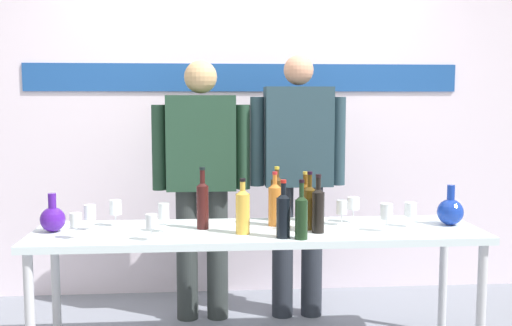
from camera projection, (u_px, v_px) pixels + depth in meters
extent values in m
cube|color=white|center=(244.00, 92.00, 4.46)|extent=(4.52, 0.10, 3.00)
cube|color=#1D4D95|center=(245.00, 78.00, 4.39)|extent=(3.16, 0.01, 0.20)
cube|color=silver|center=(258.00, 233.00, 3.31)|extent=(2.45, 0.62, 0.04)
cylinder|color=silver|center=(30.00, 321.00, 3.00)|extent=(0.05, 0.05, 0.69)
cylinder|color=silver|center=(481.00, 308.00, 3.19)|extent=(0.05, 0.05, 0.69)
cylinder|color=silver|center=(56.00, 288.00, 3.52)|extent=(0.05, 0.05, 0.69)
cylinder|color=silver|center=(443.00, 278.00, 3.70)|extent=(0.05, 0.05, 0.69)
sphere|color=#44178B|center=(53.00, 219.00, 3.24)|extent=(0.13, 0.13, 0.13)
cylinder|color=#44178B|center=(52.00, 201.00, 3.23)|extent=(0.04, 0.04, 0.09)
sphere|color=#16349C|center=(450.00, 212.00, 3.41)|extent=(0.15, 0.15, 0.15)
cylinder|color=#16349C|center=(451.00, 193.00, 3.40)|extent=(0.04, 0.04, 0.09)
cylinder|color=#303634|center=(187.00, 254.00, 3.94)|extent=(0.14, 0.14, 0.86)
cylinder|color=#303634|center=(217.00, 254.00, 3.96)|extent=(0.14, 0.14, 0.86)
cube|color=#203D2B|center=(201.00, 143.00, 3.87)|extent=(0.44, 0.22, 0.61)
cylinder|color=#203D2B|center=(159.00, 148.00, 3.86)|extent=(0.09, 0.09, 0.55)
cylinder|color=#203D2B|center=(243.00, 147.00, 3.90)|extent=(0.09, 0.09, 0.55)
sphere|color=tan|center=(201.00, 77.00, 3.83)|extent=(0.21, 0.21, 0.21)
cylinder|color=#252A32|center=(283.00, 251.00, 3.99)|extent=(0.14, 0.14, 0.88)
cylinder|color=#252A32|center=(312.00, 250.00, 4.01)|extent=(0.14, 0.14, 0.88)
cube|color=#253C46|center=(298.00, 136.00, 3.92)|extent=(0.44, 0.22, 0.64)
cylinder|color=#253C46|center=(257.00, 142.00, 3.90)|extent=(0.09, 0.09, 0.58)
cylinder|color=#253C46|center=(338.00, 141.00, 3.95)|extent=(0.09, 0.09, 0.58)
sphere|color=tan|center=(299.00, 70.00, 3.88)|extent=(0.19, 0.19, 0.19)
cylinder|color=black|center=(301.00, 220.00, 3.07)|extent=(0.07, 0.07, 0.20)
cone|color=black|center=(301.00, 198.00, 3.05)|extent=(0.07, 0.07, 0.03)
cylinder|color=black|center=(302.00, 191.00, 3.05)|extent=(0.02, 0.02, 0.09)
cylinder|color=black|center=(302.00, 181.00, 3.04)|extent=(0.03, 0.03, 0.02)
cylinder|color=#56320A|center=(305.00, 203.00, 3.54)|extent=(0.07, 0.07, 0.20)
cone|color=#56320A|center=(305.00, 184.00, 3.53)|extent=(0.07, 0.07, 0.03)
cylinder|color=#56320A|center=(305.00, 180.00, 3.53)|extent=(0.03, 0.03, 0.07)
cylinder|color=gold|center=(305.00, 173.00, 3.52)|extent=(0.03, 0.03, 0.02)
cylinder|color=black|center=(318.00, 212.00, 3.21)|extent=(0.07, 0.07, 0.22)
cone|color=black|center=(318.00, 190.00, 3.20)|extent=(0.07, 0.07, 0.03)
cylinder|color=black|center=(318.00, 185.00, 3.20)|extent=(0.03, 0.03, 0.08)
cylinder|color=black|center=(318.00, 176.00, 3.19)|extent=(0.03, 0.03, 0.02)
cylinder|color=#422C12|center=(277.00, 200.00, 3.54)|extent=(0.07, 0.07, 0.24)
cone|color=#422C12|center=(277.00, 178.00, 3.53)|extent=(0.07, 0.07, 0.03)
cylinder|color=#422C12|center=(277.00, 175.00, 3.53)|extent=(0.02, 0.02, 0.06)
cylinder|color=gold|center=(277.00, 168.00, 3.52)|extent=(0.03, 0.03, 0.02)
cylinder|color=gold|center=(243.00, 214.00, 3.19)|extent=(0.08, 0.08, 0.21)
cone|color=gold|center=(243.00, 192.00, 3.18)|extent=(0.08, 0.08, 0.03)
cylinder|color=gold|center=(243.00, 188.00, 3.17)|extent=(0.03, 0.03, 0.07)
cylinder|color=black|center=(243.00, 180.00, 3.17)|extent=(0.03, 0.03, 0.02)
cylinder|color=orange|center=(275.00, 207.00, 3.39)|extent=(0.07, 0.07, 0.22)
cone|color=orange|center=(275.00, 185.00, 3.38)|extent=(0.07, 0.07, 0.03)
cylinder|color=orange|center=(275.00, 181.00, 3.38)|extent=(0.02, 0.02, 0.07)
cylinder|color=red|center=(275.00, 173.00, 3.37)|extent=(0.03, 0.03, 0.02)
cylinder|color=black|center=(283.00, 218.00, 3.10)|extent=(0.07, 0.07, 0.21)
cone|color=black|center=(283.00, 196.00, 3.08)|extent=(0.07, 0.07, 0.03)
cylinder|color=black|center=(283.00, 190.00, 3.08)|extent=(0.03, 0.03, 0.08)
cylinder|color=red|center=(283.00, 181.00, 3.08)|extent=(0.03, 0.03, 0.02)
cylinder|color=#371312|center=(203.00, 207.00, 3.31)|extent=(0.07, 0.07, 0.24)
cone|color=#371312|center=(202.00, 184.00, 3.29)|extent=(0.07, 0.07, 0.03)
cylinder|color=#371312|center=(202.00, 178.00, 3.29)|extent=(0.03, 0.03, 0.09)
cylinder|color=black|center=(202.00, 169.00, 3.28)|extent=(0.03, 0.03, 0.02)
cylinder|color=#46300C|center=(310.00, 210.00, 3.29)|extent=(0.07, 0.07, 0.22)
cone|color=#46300C|center=(310.00, 188.00, 3.28)|extent=(0.07, 0.07, 0.03)
cylinder|color=#46300C|center=(310.00, 182.00, 3.28)|extent=(0.02, 0.02, 0.09)
cylinder|color=black|center=(310.00, 173.00, 3.27)|extent=(0.03, 0.03, 0.02)
cylinder|color=white|center=(76.00, 238.00, 3.08)|extent=(0.06, 0.06, 0.00)
cylinder|color=white|center=(76.00, 232.00, 3.08)|extent=(0.01, 0.01, 0.06)
cylinder|color=white|center=(76.00, 220.00, 3.07)|extent=(0.06, 0.06, 0.07)
cylinder|color=white|center=(116.00, 226.00, 3.39)|extent=(0.05, 0.05, 0.00)
cylinder|color=white|center=(116.00, 220.00, 3.38)|extent=(0.01, 0.01, 0.06)
cylinder|color=white|center=(115.00, 207.00, 3.38)|extent=(0.07, 0.07, 0.08)
cylinder|color=white|center=(164.00, 232.00, 3.24)|extent=(0.06, 0.06, 0.00)
cylinder|color=white|center=(164.00, 225.00, 3.24)|extent=(0.01, 0.01, 0.07)
cylinder|color=white|center=(164.00, 211.00, 3.23)|extent=(0.06, 0.06, 0.09)
cylinder|color=white|center=(152.00, 240.00, 3.04)|extent=(0.05, 0.05, 0.00)
cylinder|color=white|center=(152.00, 234.00, 3.04)|extent=(0.01, 0.01, 0.06)
cylinder|color=white|center=(151.00, 221.00, 3.03)|extent=(0.06, 0.06, 0.07)
cylinder|color=white|center=(90.00, 230.00, 3.29)|extent=(0.06, 0.06, 0.00)
cylinder|color=white|center=(90.00, 224.00, 3.28)|extent=(0.01, 0.01, 0.06)
cylinder|color=white|center=(90.00, 212.00, 3.28)|extent=(0.06, 0.06, 0.08)
cylinder|color=white|center=(342.00, 225.00, 3.42)|extent=(0.06, 0.06, 0.00)
cylinder|color=white|center=(342.00, 219.00, 3.42)|extent=(0.01, 0.01, 0.06)
cylinder|color=white|center=(342.00, 207.00, 3.41)|extent=(0.06, 0.06, 0.08)
cylinder|color=white|center=(386.00, 231.00, 3.25)|extent=(0.05, 0.05, 0.00)
cylinder|color=white|center=(386.00, 225.00, 3.25)|extent=(0.01, 0.01, 0.07)
cylinder|color=white|center=(387.00, 211.00, 3.24)|extent=(0.07, 0.07, 0.08)
cylinder|color=white|center=(410.00, 226.00, 3.37)|extent=(0.06, 0.06, 0.00)
cylinder|color=white|center=(410.00, 221.00, 3.37)|extent=(0.01, 0.01, 0.06)
cylinder|color=white|center=(410.00, 209.00, 3.36)|extent=(0.07, 0.07, 0.08)
cylinder|color=white|center=(353.00, 222.00, 3.49)|extent=(0.06, 0.06, 0.00)
cylinder|color=white|center=(353.00, 215.00, 3.49)|extent=(0.01, 0.01, 0.07)
cylinder|color=white|center=(353.00, 203.00, 3.48)|extent=(0.07, 0.07, 0.07)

